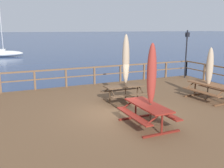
% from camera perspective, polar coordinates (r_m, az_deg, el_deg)
% --- Properties ---
extents(ground_plane, '(600.00, 600.00, 0.00)m').
position_cam_1_polar(ground_plane, '(10.58, 1.85, -10.22)').
color(ground_plane, navy).
extents(wooden_deck, '(15.93, 10.90, 0.76)m').
position_cam_1_polar(wooden_deck, '(10.44, 1.87, -8.30)').
color(wooden_deck, brown).
rests_on(wooden_deck, ground).
extents(railing_waterside_far, '(15.73, 0.10, 1.09)m').
position_cam_1_polar(railing_waterside_far, '(14.93, -7.11, 2.42)').
color(railing_waterside_far, brown).
rests_on(railing_waterside_far, wooden_deck).
extents(picnic_table_back_right, '(1.79, 1.40, 0.78)m').
position_cam_1_polar(picnic_table_back_right, '(11.63, 2.72, -1.32)').
color(picnic_table_back_right, brown).
rests_on(picnic_table_back_right, wooden_deck).
extents(picnic_table_mid_left, '(1.56, 2.23, 0.78)m').
position_cam_1_polar(picnic_table_mid_left, '(12.81, 21.13, -0.83)').
color(picnic_table_mid_left, brown).
rests_on(picnic_table_mid_left, wooden_deck).
extents(picnic_table_mid_centre, '(1.41, 2.05, 0.78)m').
position_cam_1_polar(picnic_table_mid_centre, '(8.83, 8.07, -5.86)').
color(picnic_table_mid_centre, maroon).
rests_on(picnic_table_mid_centre, wooden_deck).
extents(patio_umbrella_short_back, '(0.32, 0.32, 3.07)m').
position_cam_1_polar(patio_umbrella_short_back, '(11.41, 3.15, 5.53)').
color(patio_umbrella_short_back, '#4C3828').
rests_on(patio_umbrella_short_back, wooden_deck).
extents(patio_umbrella_short_front, '(0.32, 0.32, 2.47)m').
position_cam_1_polar(patio_umbrella_short_front, '(12.63, 21.14, 3.64)').
color(patio_umbrella_short_front, '#4C3828').
rests_on(patio_umbrella_short_front, wooden_deck).
extents(patio_umbrella_tall_mid_right, '(0.32, 0.32, 2.86)m').
position_cam_1_polar(patio_umbrella_tall_mid_right, '(8.50, 8.91, 2.13)').
color(patio_umbrella_tall_mid_right, '#4C3828').
rests_on(patio_umbrella_tall_mid_right, wooden_deck).
extents(lamp_post_hooked, '(0.49, 0.57, 3.20)m').
position_cam_1_polar(lamp_post_hooked, '(17.65, 16.45, 8.01)').
color(lamp_post_hooked, black).
rests_on(lamp_post_hooked, wooden_deck).
extents(sailboat_distant, '(6.15, 2.34, 7.72)m').
position_cam_1_polar(sailboat_distant, '(40.51, -23.67, 6.34)').
color(sailboat_distant, white).
rests_on(sailboat_distant, ground).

